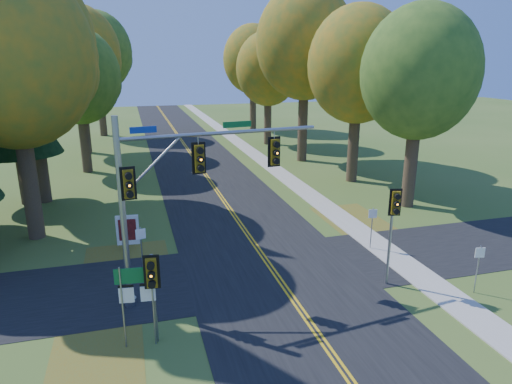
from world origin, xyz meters
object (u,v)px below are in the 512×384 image
object	(u,v)px
east_signal_pole	(394,213)
route_sign_cluster	(137,290)
info_kiosk	(128,230)
traffic_mast	(176,183)

from	to	relation	value
east_signal_pole	route_sign_cluster	size ratio (longest dim) A/B	1.47
route_sign_cluster	info_kiosk	distance (m)	9.30
traffic_mast	route_sign_cluster	size ratio (longest dim) A/B	2.77
east_signal_pole	route_sign_cluster	xyz separation A→B (m)	(-10.39, -1.47, -1.22)
traffic_mast	route_sign_cluster	xyz separation A→B (m)	(-1.72, -3.01, -2.73)
east_signal_pole	traffic_mast	bearing A→B (deg)	-176.28
traffic_mast	east_signal_pole	distance (m)	8.93
east_signal_pole	route_sign_cluster	bearing A→B (deg)	-158.12
traffic_mast	info_kiosk	world-z (taller)	traffic_mast
traffic_mast	route_sign_cluster	distance (m)	4.42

